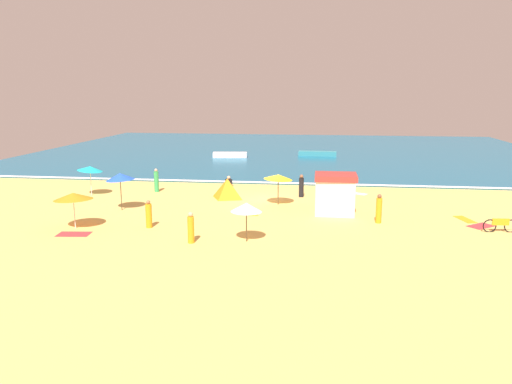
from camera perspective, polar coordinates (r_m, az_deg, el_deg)
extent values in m
plane|color=#EDBC60|center=(32.94, 1.06, -1.08)|extent=(60.00, 60.00, 0.00)
cube|color=#196084|center=(60.46, 4.09, 4.80)|extent=(60.00, 44.00, 0.10)
cube|color=white|center=(39.06, 2.11, 1.09)|extent=(57.00, 0.70, 0.01)
cube|color=white|center=(29.83, 9.18, -0.53)|extent=(2.34, 2.00, 2.09)
cube|color=#A5332D|center=(29.60, 9.26, 1.76)|extent=(2.48, 2.10, 0.34)
cylinder|color=#4C3823|center=(24.04, -1.12, -3.59)|extent=(0.05, 0.05, 1.90)
cone|color=white|center=(23.85, -1.12, -1.78)|extent=(2.18, 2.17, 0.48)
cylinder|color=silver|center=(28.05, -20.35, -2.10)|extent=(0.05, 0.05, 1.90)
cone|color=orange|center=(27.88, -20.47, -0.46)|extent=(2.89, 2.89, 0.46)
cylinder|color=silver|center=(36.53, -18.63, 1.20)|extent=(0.05, 0.05, 2.04)
cone|color=#19B7C6|center=(36.38, -18.72, 2.60)|extent=(1.91, 1.88, 0.53)
cylinder|color=#4C3823|center=(31.45, -15.41, 0.00)|extent=(0.05, 0.05, 2.27)
cone|color=blue|center=(31.28, -15.51, 1.74)|extent=(1.80, 1.78, 0.54)
cylinder|color=#4C3823|center=(31.78, 2.59, 0.23)|extent=(0.05, 0.05, 1.95)
cone|color=yellow|center=(31.62, 2.60, 1.76)|extent=(1.99, 1.98, 0.43)
pyramid|color=orange|center=(33.78, -3.35, 0.42)|extent=(2.26, 2.13, 1.39)
torus|color=black|center=(28.55, 25.50, -3.57)|extent=(0.72, 0.13, 0.72)
torus|color=black|center=(29.00, 27.50, -3.53)|extent=(0.72, 0.13, 0.72)
cube|color=orange|center=(28.72, 26.54, -3.13)|extent=(0.88, 0.14, 0.36)
cylinder|color=orange|center=(28.28, 14.07, -2.10)|extent=(0.42, 0.42, 1.42)
sphere|color=brown|center=(28.10, 14.16, -0.48)|extent=(0.24, 0.24, 0.24)
cube|color=black|center=(37.97, -3.18, 1.07)|extent=(0.57, 0.57, 0.59)
sphere|color=#DBA884|center=(37.90, -3.19, 1.69)|extent=(0.26, 0.26, 0.26)
cylinder|color=orange|center=(27.15, -12.34, -2.72)|extent=(0.37, 0.37, 1.31)
sphere|color=#9E6B47|center=(26.98, -12.41, -1.17)|extent=(0.22, 0.22, 0.22)
cylinder|color=black|center=(34.29, 5.28, 0.52)|extent=(0.44, 0.44, 1.34)
sphere|color=brown|center=(34.14, 5.31, 1.82)|extent=(0.27, 0.27, 0.27)
cylinder|color=green|center=(36.61, -11.49, 1.18)|extent=(0.47, 0.47, 1.51)
sphere|color=#DBA884|center=(36.46, -11.55, 2.50)|extent=(0.22, 0.22, 0.22)
cylinder|color=orange|center=(24.10, -7.57, -4.37)|extent=(0.45, 0.45, 1.32)
sphere|color=#DBA884|center=(23.90, -7.62, -2.60)|extent=(0.25, 0.25, 0.25)
cube|color=red|center=(27.15, -20.40, -4.61)|extent=(1.75, 1.12, 0.01)
cube|color=white|center=(36.13, 11.74, -0.18)|extent=(1.46, 1.20, 0.01)
cube|color=orange|center=(29.63, -0.45, -2.53)|extent=(0.90, 1.23, 0.01)
cube|color=red|center=(29.64, 24.65, -3.61)|extent=(1.70, 1.59, 0.01)
cube|color=orange|center=(30.77, 23.11, -2.95)|extent=(1.03, 1.77, 0.01)
cube|color=white|center=(53.93, -3.04, 4.33)|extent=(3.80, 1.52, 0.56)
cube|color=teal|center=(55.54, 7.15, 4.44)|extent=(4.24, 1.16, 0.52)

